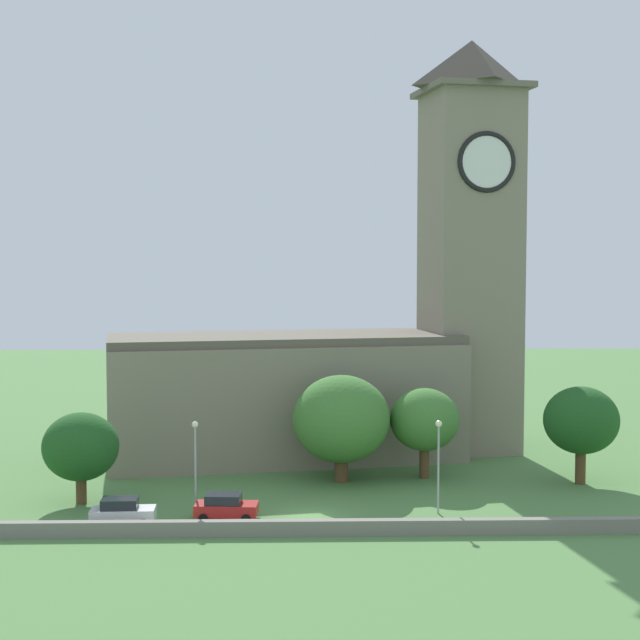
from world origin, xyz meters
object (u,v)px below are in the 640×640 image
Objects in this scene: streetlamp_central at (439,450)px; tree_riverside_east at (81,447)px; car_red at (226,507)px; tree_churchyard at (341,419)px; tree_by_tower at (425,420)px; streetlamp_west_mid at (195,450)px; tree_riverside_west at (581,421)px; church at (355,339)px; car_white at (122,512)px.

tree_riverside_east is at bearing 172.60° from streetlamp_central.
car_red is 0.67× the size of streetlamp_central.
tree_churchyard is (8.04, 10.49, 3.96)m from car_red.
streetlamp_central is at bearing -92.42° from tree_by_tower.
tree_churchyard is at bearing 52.53° from car_red.
streetlamp_west_mid is 0.98× the size of streetlamp_central.
tree_riverside_west is (26.09, 9.34, 3.95)m from car_red.
car_white is (-16.18, -21.83, -9.20)m from church.
church is 5.77× the size of tree_riverside_east.
car_white reaches higher than car_red.
car_white is 34.50m from tree_riverside_west.
tree_by_tower reaches higher than streetlamp_west_mid.
church is 20.69m from streetlamp_central.
car_white is at bearing -55.75° from tree_riverside_east.
car_white is at bearing -141.06° from tree_churchyard.
tree_riverside_east is at bearing -172.26° from tree_riverside_west.
tree_riverside_west reaches higher than tree_riverside_east.
tree_by_tower reaches higher than car_red.
streetlamp_west_mid is at bearing -140.43° from tree_churchyard.
tree_churchyard is (14.55, 11.76, 3.92)m from car_white.
car_white is at bearing -173.14° from streetlamp_central.
tree_riverside_east is (-18.40, -6.10, -0.84)m from tree_churchyard.
tree_churchyard is at bearing 176.35° from tree_riverside_west.
church is 24.53m from car_red.
tree_by_tower is at bearing 31.21° from car_white.
car_white is at bearing -169.01° from car_red.
church is at bearing 64.81° from car_red.
tree_by_tower is at bearing -61.88° from church.
car_white is 6.37m from streetlamp_west_mid.
tree_riverside_west is at bearing -3.65° from tree_churchyard.
streetlamp_central reaches higher than car_white.
streetlamp_central is at bearing -7.40° from tree_riverside_east.
tree_churchyard reaches higher than streetlamp_west_mid.
tree_riverside_west is at bearing -10.48° from tree_by_tower.
streetlamp_west_mid is 13.27m from tree_churchyard.
church is 11.49m from tree_churchyard.
car_white is 0.65× the size of tree_riverside_east.
tree_riverside_west reaches higher than tree_by_tower.
church is at bearing 38.92° from tree_riverside_east.
tree_riverside_west is at bearing 14.46° from streetlamp_west_mid.
church is 5.24× the size of tree_by_tower.
streetlamp_west_mid is at bearing -122.61° from church.
tree_by_tower is at bearing 87.58° from streetlamp_central.
church reaches higher than tree_by_tower.
tree_riverside_east is at bearing -164.10° from tree_by_tower.
streetlamp_west_mid is 16.29m from streetlamp_central.
tree_by_tower is (14.53, 11.48, 3.69)m from car_red.
tree_by_tower is (4.86, -9.08, -5.54)m from church.
church is 8.76× the size of car_red.
church is 4.50× the size of tree_churchyard.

